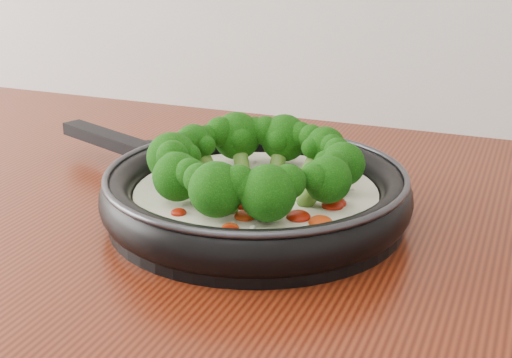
% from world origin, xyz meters
% --- Properties ---
extents(skillet, '(0.58, 0.46, 0.10)m').
position_xyz_m(skillet, '(-0.02, 1.05, 0.94)').
color(skillet, black).
rests_on(skillet, counter).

